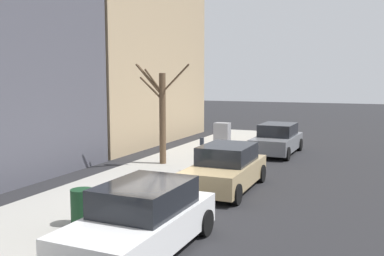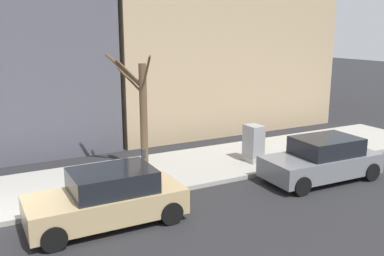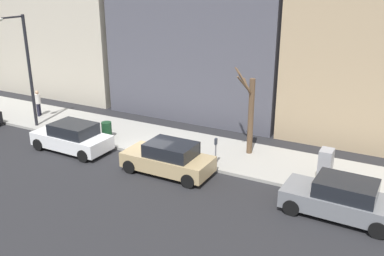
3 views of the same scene
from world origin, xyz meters
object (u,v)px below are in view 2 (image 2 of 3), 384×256
object	(u,v)px
parking_meter	(144,165)
utility_box	(253,144)
bare_tree	(142,110)
parked_car_tan	(108,198)
parked_car_grey	(322,160)

from	to	relation	value
parking_meter	utility_box	distance (m)	4.98
parking_meter	bare_tree	world-z (taller)	bare_tree
parked_car_tan	utility_box	xyz separation A→B (m)	(2.40, -6.57, 0.11)
utility_box	bare_tree	xyz separation A→B (m)	(1.31, 4.08, 1.45)
parked_car_tan	utility_box	world-z (taller)	utility_box
parked_car_grey	bare_tree	bearing A→B (deg)	54.99
parked_car_grey	parking_meter	xyz separation A→B (m)	(1.69, 6.01, 0.24)
parked_car_tan	bare_tree	world-z (taller)	bare_tree
parked_car_grey	parked_car_tan	distance (m)	7.68
parked_car_tan	parking_meter	bearing A→B (deg)	-47.08
parked_car_tan	parking_meter	xyz separation A→B (m)	(1.55, -1.67, 0.24)
bare_tree	parking_meter	bearing A→B (deg)	159.02
parking_meter	bare_tree	size ratio (longest dim) A/B	0.32
utility_box	parking_meter	bearing A→B (deg)	99.83
parking_meter	bare_tree	xyz separation A→B (m)	(2.16, -0.83, 1.32)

